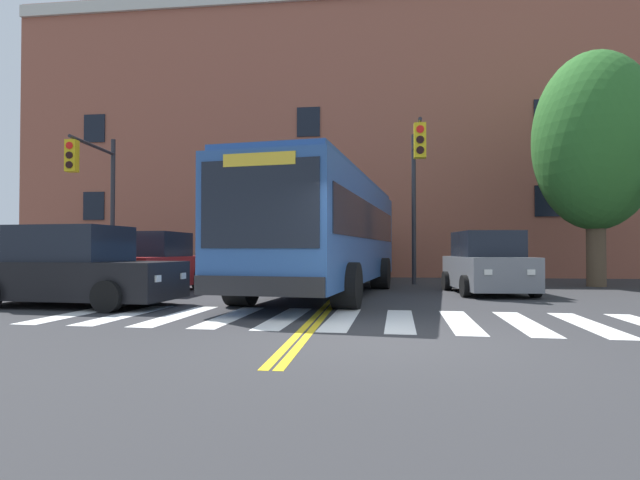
{
  "coord_description": "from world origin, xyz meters",
  "views": [
    {
      "loc": [
        -0.01,
        -7.23,
        1.28
      ],
      "look_at": [
        -1.58,
        5.98,
        1.54
      ],
      "focal_mm": 28.0,
      "sensor_mm": 36.0,
      "label": 1
    }
  ],
  "objects_px": {
    "car_silver_behind_bus": "(354,254)",
    "traffic_light_overhead": "(416,176)",
    "car_black_cross_street": "(75,270)",
    "car_grey_far_lane": "(487,265)",
    "car_red_near_lane": "(151,265)",
    "street_tree_curbside_large": "(595,142)",
    "traffic_light_far_corner": "(97,185)",
    "city_bus": "(327,231)"
  },
  "relations": [
    {
      "from": "car_red_near_lane",
      "to": "car_silver_behind_bus",
      "type": "height_order",
      "value": "car_silver_behind_bus"
    },
    {
      "from": "city_bus",
      "to": "car_red_near_lane",
      "type": "distance_m",
      "value": 5.36
    },
    {
      "from": "car_black_cross_street",
      "to": "traffic_light_far_corner",
      "type": "relative_size",
      "value": 0.9
    },
    {
      "from": "car_grey_far_lane",
      "to": "car_silver_behind_bus",
      "type": "relative_size",
      "value": 0.8
    },
    {
      "from": "traffic_light_far_corner",
      "to": "traffic_light_overhead",
      "type": "relative_size",
      "value": 0.96
    },
    {
      "from": "car_grey_far_lane",
      "to": "city_bus",
      "type": "bearing_deg",
      "value": -169.6
    },
    {
      "from": "car_black_cross_street",
      "to": "street_tree_curbside_large",
      "type": "relative_size",
      "value": 0.58
    },
    {
      "from": "car_grey_far_lane",
      "to": "street_tree_curbside_large",
      "type": "distance_m",
      "value": 6.95
    },
    {
      "from": "car_black_cross_street",
      "to": "street_tree_curbside_large",
      "type": "bearing_deg",
      "value": 28.33
    },
    {
      "from": "car_silver_behind_bus",
      "to": "traffic_light_overhead",
      "type": "relative_size",
      "value": 0.87
    },
    {
      "from": "car_grey_far_lane",
      "to": "car_black_cross_street",
      "type": "height_order",
      "value": "car_black_cross_street"
    },
    {
      "from": "street_tree_curbside_large",
      "to": "car_black_cross_street",
      "type": "bearing_deg",
      "value": -151.67
    },
    {
      "from": "car_black_cross_street",
      "to": "traffic_light_far_corner",
      "type": "xyz_separation_m",
      "value": [
        -2.77,
        5.45,
        2.7
      ]
    },
    {
      "from": "car_silver_behind_bus",
      "to": "city_bus",
      "type": "bearing_deg",
      "value": -92.5
    },
    {
      "from": "car_red_near_lane",
      "to": "street_tree_curbside_large",
      "type": "distance_m",
      "value": 15.48
    },
    {
      "from": "car_red_near_lane",
      "to": "city_bus",
      "type": "bearing_deg",
      "value": 0.27
    },
    {
      "from": "traffic_light_far_corner",
      "to": "street_tree_curbside_large",
      "type": "distance_m",
      "value": 17.4
    },
    {
      "from": "city_bus",
      "to": "traffic_light_overhead",
      "type": "height_order",
      "value": "traffic_light_overhead"
    },
    {
      "from": "car_black_cross_street",
      "to": "city_bus",
      "type": "bearing_deg",
      "value": 33.46
    },
    {
      "from": "city_bus",
      "to": "traffic_light_far_corner",
      "type": "relative_size",
      "value": 2.07
    },
    {
      "from": "car_red_near_lane",
      "to": "car_black_cross_street",
      "type": "bearing_deg",
      "value": -92.1
    },
    {
      "from": "street_tree_curbside_large",
      "to": "car_silver_behind_bus",
      "type": "bearing_deg",
      "value": 154.17
    },
    {
      "from": "car_black_cross_street",
      "to": "traffic_light_overhead",
      "type": "relative_size",
      "value": 0.86
    },
    {
      "from": "street_tree_curbside_large",
      "to": "city_bus",
      "type": "bearing_deg",
      "value": -155.01
    },
    {
      "from": "car_grey_far_lane",
      "to": "car_silver_behind_bus",
      "type": "distance_m",
      "value": 8.65
    },
    {
      "from": "car_silver_behind_bus",
      "to": "car_black_cross_street",
      "type": "distance_m",
      "value": 13.26
    },
    {
      "from": "city_bus",
      "to": "traffic_light_far_corner",
      "type": "height_order",
      "value": "traffic_light_far_corner"
    },
    {
      "from": "car_red_near_lane",
      "to": "traffic_light_overhead",
      "type": "xyz_separation_m",
      "value": [
        7.99,
        2.79,
        2.92
      ]
    },
    {
      "from": "city_bus",
      "to": "car_grey_far_lane",
      "type": "height_order",
      "value": "city_bus"
    },
    {
      "from": "car_grey_far_lane",
      "to": "car_silver_behind_bus",
      "type": "height_order",
      "value": "car_silver_behind_bus"
    },
    {
      "from": "traffic_light_far_corner",
      "to": "traffic_light_overhead",
      "type": "xyz_separation_m",
      "value": [
        10.89,
        0.88,
        0.22
      ]
    },
    {
      "from": "traffic_light_overhead",
      "to": "street_tree_curbside_large",
      "type": "relative_size",
      "value": 0.68
    },
    {
      "from": "car_silver_behind_bus",
      "to": "traffic_light_far_corner",
      "type": "xyz_separation_m",
      "value": [
        -8.53,
        -6.49,
        2.43
      ]
    },
    {
      "from": "car_silver_behind_bus",
      "to": "street_tree_curbside_large",
      "type": "distance_m",
      "value": 10.39
    },
    {
      "from": "car_red_near_lane",
      "to": "traffic_light_far_corner",
      "type": "xyz_separation_m",
      "value": [
        -2.9,
        1.91,
        2.7
      ]
    },
    {
      "from": "car_red_near_lane",
      "to": "car_black_cross_street",
      "type": "xyz_separation_m",
      "value": [
        -0.13,
        -3.54,
        -0.0
      ]
    },
    {
      "from": "city_bus",
      "to": "car_black_cross_street",
      "type": "xyz_separation_m",
      "value": [
        -5.4,
        -3.57,
        -1.01
      ]
    },
    {
      "from": "car_grey_far_lane",
      "to": "traffic_light_overhead",
      "type": "bearing_deg",
      "value": 134.66
    },
    {
      "from": "city_bus",
      "to": "traffic_light_overhead",
      "type": "bearing_deg",
      "value": 45.42
    },
    {
      "from": "car_silver_behind_bus",
      "to": "traffic_light_overhead",
      "type": "bearing_deg",
      "value": -67.22
    },
    {
      "from": "car_grey_far_lane",
      "to": "car_red_near_lane",
      "type": "bearing_deg",
      "value": -174.96
    },
    {
      "from": "traffic_light_overhead",
      "to": "street_tree_curbside_large",
      "type": "distance_m",
      "value": 6.58
    }
  ]
}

